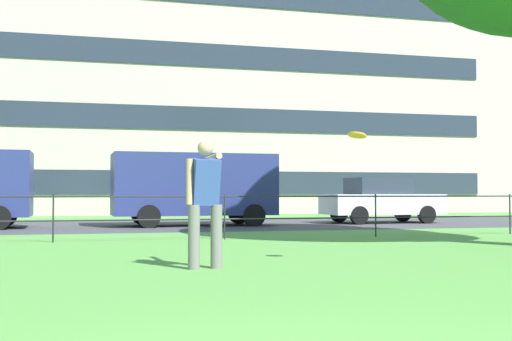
{
  "coord_description": "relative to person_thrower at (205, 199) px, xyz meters",
  "views": [
    {
      "loc": [
        -1.09,
        -2.35,
        1.04
      ],
      "look_at": [
        1.85,
        9.11,
        1.44
      ],
      "focal_mm": 45.59,
      "sensor_mm": 36.0,
      "label": 1
    }
  ],
  "objects": [
    {
      "name": "frisbee",
      "position": [
        2.24,
        0.01,
        0.92
      ],
      "size": [
        0.38,
        0.38,
        0.09
      ],
      "color": "orange"
    },
    {
      "name": "street_strip",
      "position": [
        -0.44,
        11.83,
        -0.95
      ],
      "size": [
        80.0,
        7.43,
        0.01
      ],
      "primitive_type": "cube",
      "color": "#424247",
      "rests_on": "ground"
    },
    {
      "name": "person_thrower",
      "position": [
        0.0,
        0.0,
        0.0
      ],
      "size": [
        0.51,
        0.83,
        1.76
      ],
      "color": "slate",
      "rests_on": "ground"
    },
    {
      "name": "apartment_building_background",
      "position": [
        4.85,
        29.22,
        8.28
      ],
      "size": [
        31.86,
        16.18,
        18.44
      ],
      "color": "beige",
      "rests_on": "ground"
    },
    {
      "name": "car_white_far_right",
      "position": [
        8.13,
        11.67,
        -0.17
      ],
      "size": [
        4.05,
        1.91,
        1.54
      ],
      "color": "silver",
      "rests_on": "ground"
    },
    {
      "name": "panel_van_far_left",
      "position": [
        1.65,
        11.43,
        0.32
      ],
      "size": [
        5.06,
        2.21,
        2.24
      ],
      "color": "navy",
      "rests_on": "ground"
    },
    {
      "name": "park_fence",
      "position": [
        -0.44,
        5.39,
        -0.28
      ],
      "size": [
        32.79,
        0.04,
        1.0
      ],
      "color": "#232328",
      "rests_on": "ground"
    }
  ]
}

